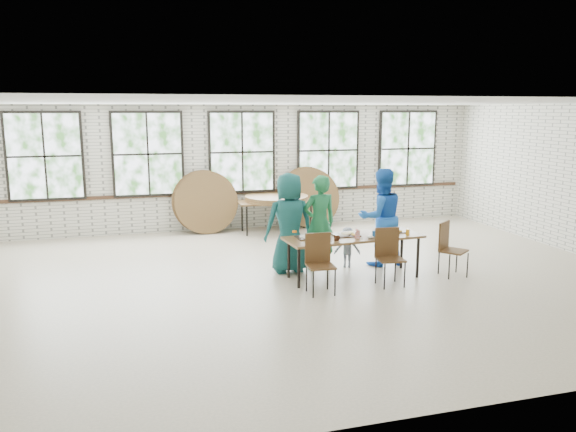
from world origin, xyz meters
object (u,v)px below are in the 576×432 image
(dining_table, at_px, (354,239))
(storage_table, at_px, (276,203))
(chair_near_left, at_px, (319,258))
(chair_near_right, at_px, (389,252))

(dining_table, bearing_deg, storage_table, 90.33)
(storage_table, bearing_deg, chair_near_left, -93.65)
(dining_table, xyz_separation_m, storage_table, (-0.33, 4.00, -0.00))
(storage_table, bearing_deg, dining_table, -82.76)
(dining_table, xyz_separation_m, chair_near_right, (0.42, -0.49, -0.13))
(chair_near_left, xyz_separation_m, chair_near_right, (1.25, 0.08, 0.00))
(dining_table, distance_m, chair_near_right, 0.66)
(chair_near_right, bearing_deg, storage_table, 104.43)
(dining_table, bearing_deg, chair_near_right, -53.63)
(dining_table, xyz_separation_m, chair_near_left, (-0.82, -0.57, -0.13))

